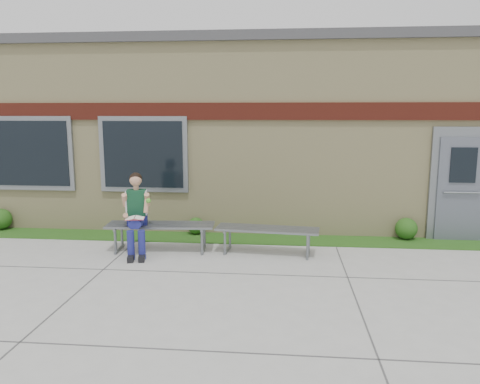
# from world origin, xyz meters

# --- Properties ---
(ground) EXTENTS (80.00, 80.00, 0.00)m
(ground) POSITION_xyz_m (0.00, 0.00, 0.00)
(ground) COLOR #9E9E99
(ground) RESTS_ON ground
(grass_strip) EXTENTS (16.00, 0.80, 0.02)m
(grass_strip) POSITION_xyz_m (0.00, 2.60, 0.01)
(grass_strip) COLOR #204713
(grass_strip) RESTS_ON ground
(school_building) EXTENTS (16.20, 6.22, 4.20)m
(school_building) POSITION_xyz_m (-0.00, 5.99, 2.10)
(school_building) COLOR beige
(school_building) RESTS_ON ground
(bench_left) EXTENTS (2.03, 0.69, 0.52)m
(bench_left) POSITION_xyz_m (-2.32, 1.65, 0.40)
(bench_left) COLOR slate
(bench_left) RESTS_ON ground
(bench_right) EXTENTS (1.92, 0.71, 0.49)m
(bench_right) POSITION_xyz_m (-0.32, 1.65, 0.38)
(bench_right) COLOR slate
(bench_right) RESTS_ON ground
(girl) EXTENTS (0.57, 0.91, 1.49)m
(girl) POSITION_xyz_m (-2.70, 1.43, 0.79)
(girl) COLOR navy
(girl) RESTS_ON ground
(shrub_west) EXTENTS (0.46, 0.46, 0.46)m
(shrub_west) POSITION_xyz_m (-6.26, 2.85, 0.25)
(shrub_west) COLOR #204713
(shrub_west) RESTS_ON grass_strip
(shrub_mid) EXTENTS (0.35, 0.35, 0.35)m
(shrub_mid) POSITION_xyz_m (-1.88, 2.85, 0.20)
(shrub_mid) COLOR #204713
(shrub_mid) RESTS_ON grass_strip
(shrub_east) EXTENTS (0.44, 0.44, 0.44)m
(shrub_east) POSITION_xyz_m (2.47, 2.85, 0.24)
(shrub_east) COLOR #204713
(shrub_east) RESTS_ON grass_strip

